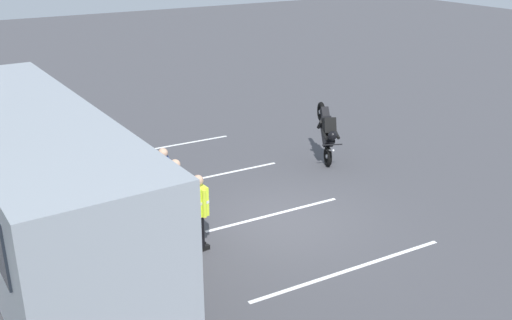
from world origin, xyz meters
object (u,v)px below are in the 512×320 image
Objects in this scene: tour_bus at (36,189)px; spectator_centre at (164,176)px; parked_motorcycle_silver at (117,189)px; spectator_left at (177,189)px; spectator_far_left at (199,206)px; stunt_motorcycle at (327,130)px.

spectator_centre is (0.64, -3.00, -0.60)m from tour_bus.
parked_motorcycle_silver is at bearing -50.66° from tour_bus.
spectator_left is (-0.21, -2.94, -0.59)m from tour_bus.
spectator_left reaches higher than parked_motorcycle_silver.
spectator_far_left is 0.99× the size of spectator_left.
tour_bus is 3.30m from spectator_far_left.
spectator_centre is at bearing -77.89° from tour_bus.
tour_bus is 8.61m from stunt_motorcycle.
tour_bus is at bearing 67.86° from spectator_far_left.
spectator_centre is 5.53m from stunt_motorcycle.
stunt_motorcycle is at bearing -72.57° from spectator_left.
spectator_left reaches higher than spectator_far_left.
stunt_motorcycle is (1.73, -5.51, -0.02)m from spectator_left.
spectator_far_left is 6.10m from stunt_motorcycle.
spectator_centre reaches higher than spectator_far_left.
spectator_left is 0.96× the size of stunt_motorcycle.
spectator_centre is at bearing -3.92° from spectator_left.
tour_bus reaches higher than spectator_centre.
spectator_centre is 0.95× the size of stunt_motorcycle.
spectator_far_left is 0.85× the size of parked_motorcycle_silver.
tour_bus is at bearing 86.00° from spectator_left.
tour_bus is 4.66× the size of parked_motorcycle_silver.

